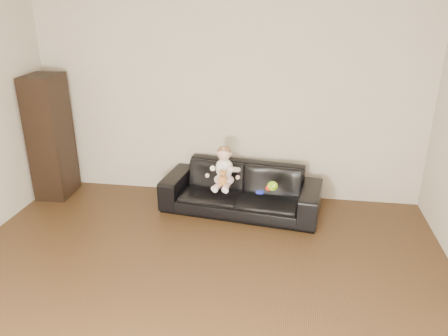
% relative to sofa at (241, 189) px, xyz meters
% --- Properties ---
extents(floor, '(5.50, 5.50, 0.00)m').
position_rel_sofa_xyz_m(floor, '(-0.25, -2.25, -0.28)').
color(floor, '#422C17').
rests_on(floor, ground).
extents(wall_back, '(5.00, 0.00, 5.00)m').
position_rel_sofa_xyz_m(wall_back, '(-0.25, 0.50, 1.02)').
color(wall_back, beige).
rests_on(wall_back, ground).
extents(sofa, '(2.02, 1.00, 0.57)m').
position_rel_sofa_xyz_m(sofa, '(0.00, 0.00, 0.00)').
color(sofa, black).
rests_on(sofa, floor).
extents(cabinet, '(0.44, 0.58, 1.61)m').
position_rel_sofa_xyz_m(cabinet, '(-2.52, 0.10, 0.52)').
color(cabinet, black).
rests_on(cabinet, floor).
extents(shelf_item, '(0.20, 0.26, 0.28)m').
position_rel_sofa_xyz_m(shelf_item, '(-2.50, 0.10, 0.89)').
color(shelf_item, silver).
rests_on(shelf_item, cabinet).
extents(baby, '(0.35, 0.43, 0.49)m').
position_rel_sofa_xyz_m(baby, '(-0.20, -0.11, 0.31)').
color(baby, white).
rests_on(baby, sofa).
extents(teddy_bear, '(0.10, 0.11, 0.19)m').
position_rel_sofa_xyz_m(teddy_bear, '(-0.19, -0.26, 0.25)').
color(teddy_bear, '#BD7B35').
rests_on(teddy_bear, sofa).
extents(toy_green, '(0.16, 0.18, 0.11)m').
position_rel_sofa_xyz_m(toy_green, '(0.39, -0.16, 0.14)').
color(toy_green, '#94EC1B').
rests_on(toy_green, sofa).
extents(toy_rattle, '(0.09, 0.09, 0.07)m').
position_rel_sofa_xyz_m(toy_rattle, '(0.35, -0.19, 0.13)').
color(toy_rattle, red).
rests_on(toy_rattle, sofa).
extents(toy_blue_disc, '(0.10, 0.10, 0.01)m').
position_rel_sofa_xyz_m(toy_blue_disc, '(0.26, -0.26, 0.10)').
color(toy_blue_disc, '#1827C7').
rests_on(toy_blue_disc, sofa).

